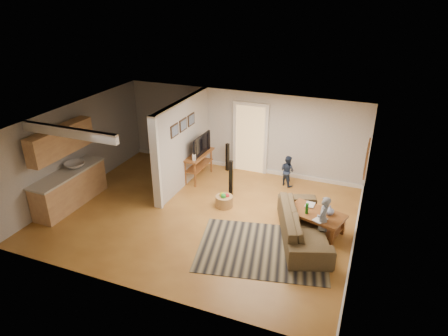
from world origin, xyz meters
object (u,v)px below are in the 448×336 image
at_px(toy_basket, 224,201).
at_px(toddler, 286,185).
at_px(tv_console, 199,156).
at_px(child, 320,240).
at_px(speaker_left, 231,179).
at_px(speaker_right, 227,157).
at_px(coffee_table, 316,217).
at_px(sofa, 302,238).

relative_size(toy_basket, toddler, 0.50).
xyz_separation_m(tv_console, child, (3.94, -1.87, -0.73)).
relative_size(speaker_left, speaker_right, 1.16).
distance_m(coffee_table, child, 0.53).
xyz_separation_m(sofa, toddler, (-0.98, 2.50, 0.00)).
distance_m(speaker_right, toddler, 2.04).
height_order(tv_console, speaker_left, tv_console).
relative_size(speaker_right, toddler, 0.98).
relative_size(coffee_table, speaker_left, 1.40).
xyz_separation_m(sofa, speaker_left, (-2.27, 1.30, 0.52)).
height_order(sofa, tv_console, tv_console).
bearing_deg(sofa, speaker_left, 40.34).
distance_m(speaker_left, toddler, 1.83).
height_order(tv_console, toy_basket, tv_console).
bearing_deg(child, coffee_table, -140.35).
relative_size(coffee_table, child, 1.31).
bearing_deg(child, sofa, -68.92).
bearing_deg(speaker_left, sofa, -38.51).
bearing_deg(toy_basket, child, -12.87).
relative_size(sofa, speaker_left, 2.33).
height_order(sofa, speaker_right, speaker_right).
bearing_deg(speaker_right, sofa, -19.65).
height_order(tv_console, child, tv_console).
height_order(sofa, speaker_left, speaker_left).
bearing_deg(coffee_table, speaker_left, 159.90).
bearing_deg(coffee_table, sofa, -119.45).
bearing_deg(tv_console, toddler, 13.41).
bearing_deg(speaker_right, toy_basket, -47.11).
bearing_deg(toddler, coffee_table, 147.99).
distance_m(speaker_left, speaker_right, 1.65).
height_order(coffee_table, tv_console, tv_console).
relative_size(sofa, speaker_right, 2.72).
bearing_deg(tv_console, toy_basket, -42.52).
relative_size(speaker_left, toddler, 1.14).
height_order(speaker_right, toy_basket, speaker_right).
bearing_deg(coffee_table, child, -59.46).
bearing_deg(sofa, toy_basket, 53.06).
height_order(coffee_table, child, coffee_table).
distance_m(sofa, toy_basket, 2.33).
distance_m(speaker_left, toy_basket, 0.71).
bearing_deg(speaker_left, toddler, 34.28).
height_order(sofa, child, child).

